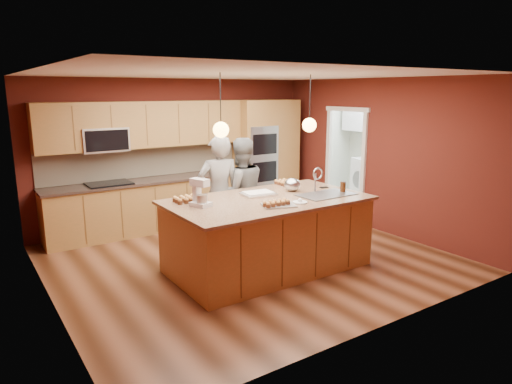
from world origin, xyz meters
TOP-DOWN VIEW (x-y plane):
  - floor at (0.00, 0.00)m, footprint 5.50×5.50m
  - ceiling at (0.00, 0.00)m, footprint 5.50×5.50m
  - wall_back at (0.00, 2.50)m, footprint 5.50×0.00m
  - wall_front at (0.00, -2.50)m, footprint 5.50×0.00m
  - wall_left at (-2.75, 0.00)m, footprint 0.00×5.00m
  - wall_right at (2.75, 0.00)m, footprint 0.00×5.00m
  - cabinet_run at (-0.68, 2.25)m, footprint 3.74×0.64m
  - oven_column at (1.85, 2.19)m, footprint 1.30×0.62m
  - doorway_trim at (2.73, 0.80)m, footprint 0.08×1.11m
  - laundry_room at (4.35, 1.20)m, footprint 2.60×2.70m
  - pendant_left at (-0.70, -0.45)m, footprint 0.20×0.20m
  - pendant_right at (0.75, -0.45)m, footprint 0.20×0.20m
  - island at (0.04, -0.45)m, footprint 2.77×1.55m
  - person_left at (-0.17, 0.58)m, footprint 0.76×0.60m
  - person_right at (0.22, 0.58)m, footprint 0.98×0.83m
  - stand_mixer at (-0.95, -0.31)m, footprint 0.26×0.30m
  - sheet_cake at (0.04, -0.20)m, footprint 0.49×0.38m
  - cooling_rack at (-0.10, -0.87)m, footprint 0.50×0.42m
  - mixing_bowl at (0.61, -0.25)m, footprint 0.24×0.24m
  - plate at (0.24, -0.89)m, footprint 0.20×0.20m
  - tumbler at (1.18, -0.73)m, footprint 0.08×0.08m
  - phone at (1.17, -0.34)m, footprint 0.14×0.09m
  - cupcakes_left at (-0.99, 0.00)m, footprint 0.34×0.26m
  - cupcakes_rack at (-0.15, -0.89)m, footprint 0.38×0.15m
  - cupcakes_right at (0.80, 0.18)m, footprint 0.24×0.32m
  - washer at (4.19, 0.89)m, footprint 0.85×0.86m
  - dryer at (4.20, 1.50)m, footprint 0.78×0.79m

SIDE VIEW (x-z plane):
  - floor at x=0.00m, z-range 0.00..0.00m
  - dryer at x=4.20m, z-range 0.00..1.00m
  - island at x=0.04m, z-range -0.18..1.22m
  - washer at x=4.19m, z-range 0.00..1.07m
  - person_right at x=0.22m, z-range 0.00..1.76m
  - person_left at x=-0.17m, z-range 0.00..1.82m
  - cabinet_run at x=-0.68m, z-range -0.17..2.13m
  - phone at x=1.17m, z-range 1.02..1.03m
  - plate at x=0.24m, z-range 1.02..1.03m
  - cooling_rack at x=-0.10m, z-range 1.02..1.04m
  - sheet_cake at x=0.04m, z-range 1.02..1.06m
  - doorway_trim at x=2.73m, z-range -0.05..2.15m
  - cupcakes_right at x=0.80m, z-range 1.02..1.09m
  - cupcakes_left at x=-0.99m, z-range 1.02..1.09m
  - cupcakes_rack at x=-0.15m, z-range 1.04..1.11m
  - tumbler at x=1.18m, z-range 1.02..1.18m
  - mixing_bowl at x=0.61m, z-range 1.01..1.22m
  - oven_column at x=1.85m, z-range 0.00..2.30m
  - stand_mixer at x=-0.95m, z-range 0.99..1.35m
  - wall_back at x=0.00m, z-range -1.40..4.10m
  - wall_front at x=0.00m, z-range -1.40..4.10m
  - wall_left at x=-2.75m, z-range -1.15..3.85m
  - wall_right at x=2.75m, z-range -1.15..3.85m
  - laundry_room at x=4.35m, z-range 0.60..3.30m
  - pendant_left at x=-0.70m, z-range 1.60..2.40m
  - pendant_right at x=0.75m, z-range 1.60..2.40m
  - ceiling at x=0.00m, z-range 2.70..2.70m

